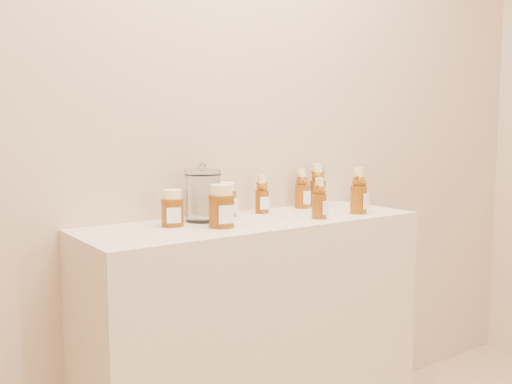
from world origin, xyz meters
TOP-DOWN VIEW (x-y plane):
  - wall_back at (0.00, 1.75)m, footprint 3.50×0.02m
  - display_table at (0.00, 1.55)m, footprint 1.20×0.40m
  - bear_bottle_back_left at (0.11, 1.67)m, footprint 0.06×0.06m
  - bear_bottle_back_mid at (0.32, 1.68)m, footprint 0.06×0.06m
  - bear_bottle_back_right at (0.40, 1.68)m, footprint 0.08×0.08m
  - bear_bottle_front_left at (0.20, 1.45)m, footprint 0.07×0.07m
  - bear_bottle_front_right at (0.39, 1.45)m, footprint 0.08×0.08m
  - honey_jar_left at (-0.28, 1.61)m, footprint 0.10×0.10m
  - honey_jar_back at (-0.04, 1.67)m, footprint 0.08×0.08m
  - honey_jar_front at (-0.17, 1.50)m, footprint 0.10×0.10m
  - glass_canister at (-0.16, 1.63)m, footprint 0.16×0.16m

SIDE VIEW (x-z plane):
  - display_table at x=0.00m, z-range 0.00..0.90m
  - honey_jar_left at x=-0.28m, z-range 0.90..1.02m
  - honey_jar_back at x=-0.04m, z-range 0.90..1.02m
  - honey_jar_front at x=-0.17m, z-range 0.90..1.04m
  - bear_bottle_back_left at x=0.11m, z-range 0.90..1.06m
  - bear_bottle_front_left at x=0.20m, z-range 0.90..1.06m
  - bear_bottle_back_mid at x=0.32m, z-range 0.90..1.07m
  - bear_bottle_front_right at x=0.39m, z-range 0.90..1.09m
  - glass_canister at x=-0.16m, z-range 0.90..1.09m
  - bear_bottle_back_right at x=0.40m, z-range 0.90..1.09m
  - wall_back at x=0.00m, z-range 0.00..2.70m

